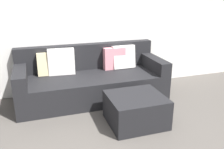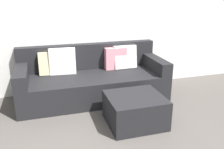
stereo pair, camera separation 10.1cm
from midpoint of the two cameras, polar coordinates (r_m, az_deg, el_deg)
The scene contains 3 objects.
wall_back at distance 4.34m, azimuth -4.16°, elevation 12.54°, with size 6.28×0.10×2.48m, color silver.
couch_sectional at distance 4.10m, azimuth -3.94°, elevation -1.20°, with size 2.41×0.93×0.86m.
ottoman at distance 3.35m, azimuth 6.28°, elevation -8.27°, with size 0.74×0.68×0.40m, color black.
Camera 2 is at (-0.88, -1.87, 1.73)m, focal length 38.86 mm.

